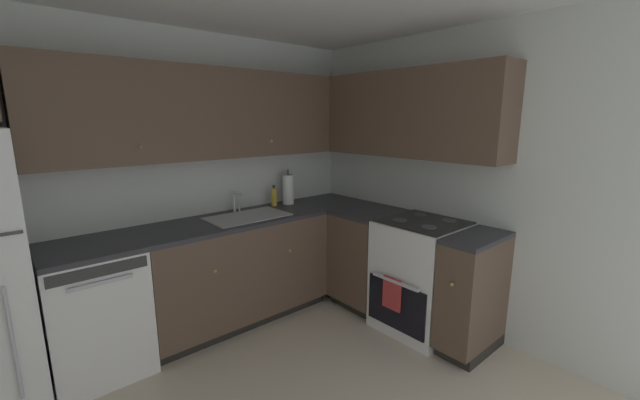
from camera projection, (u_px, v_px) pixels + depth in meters
name	position (u px, v px, depth m)	size (l,w,h in m)	color
wall_back	(168.00, 183.00, 3.16)	(3.67, 0.05, 2.44)	silver
wall_right	(473.00, 185.00, 3.09)	(0.05, 3.40, 2.44)	silver
dishwasher	(96.00, 312.00, 2.65)	(0.60, 0.63, 0.88)	white
lower_cabinets_back	(237.00, 271.00, 3.34)	(1.56, 0.62, 0.88)	brown
countertop_back	(234.00, 220.00, 3.25)	(2.76, 0.60, 0.04)	#2D2D33
lower_cabinets_right	(401.00, 271.00, 3.35)	(0.62, 1.43, 0.88)	brown
countertop_right	(403.00, 220.00, 3.26)	(0.60, 1.43, 0.03)	#2D2D33
oven_range	(421.00, 275.00, 3.21)	(0.68, 0.62, 1.07)	white
upper_cabinets_back	(202.00, 114.00, 3.07)	(2.44, 0.34, 0.71)	brown
upper_cabinets_right	(395.00, 114.00, 3.34)	(0.32, 1.98, 0.71)	brown
sink	(248.00, 221.00, 3.30)	(0.67, 0.40, 0.10)	#B7B7BC
faucet	(236.00, 200.00, 3.43)	(0.07, 0.16, 0.19)	silver
soap_bottle	(274.00, 197.00, 3.70)	(0.05, 0.05, 0.20)	gold
paper_towel_roll	(288.00, 189.00, 3.77)	(0.11, 0.11, 0.35)	white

